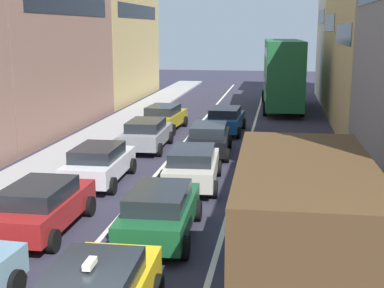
# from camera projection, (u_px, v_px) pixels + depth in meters

# --- Properties ---
(sidewalk_left) EXTENTS (2.60, 64.00, 0.14)m
(sidewalk_left) POSITION_uv_depth(u_px,v_px,m) (95.00, 137.00, 29.49)
(sidewalk_left) COLOR #A4A4A4
(sidewalk_left) RESTS_ON ground
(lane_stripe_left) EXTENTS (0.16, 60.00, 0.01)m
(lane_stripe_left) POSITION_uv_depth(u_px,v_px,m) (185.00, 141.00, 28.71)
(lane_stripe_left) COLOR silver
(lane_stripe_left) RESTS_ON ground
(lane_stripe_right) EXTENTS (0.16, 60.00, 0.01)m
(lane_stripe_right) POSITION_uv_depth(u_px,v_px,m) (249.00, 143.00, 28.17)
(lane_stripe_right) COLOR silver
(lane_stripe_right) RESTS_ON ground
(building_row_left) EXTENTS (7.20, 43.90, 13.48)m
(building_row_left) POSITION_uv_depth(u_px,v_px,m) (25.00, 22.00, 32.23)
(building_row_left) COLOR #936B5B
(building_row_left) RESTS_ON ground
(removalist_box_truck) EXTENTS (2.83, 7.75, 3.58)m
(removalist_box_truck) POSITION_uv_depth(u_px,v_px,m) (300.00, 230.00, 10.65)
(removalist_box_truck) COLOR #B7B29E
(removalist_box_truck) RESTS_ON ground
(sedan_centre_lane_second) EXTENTS (2.19, 4.37, 1.49)m
(sedan_centre_lane_second) POSITION_uv_depth(u_px,v_px,m) (160.00, 211.00, 15.33)
(sedan_centre_lane_second) COLOR #19592D
(sedan_centre_lane_second) RESTS_ON ground
(wagon_left_lane_second) EXTENTS (2.10, 4.32, 1.49)m
(wagon_left_lane_second) POSITION_uv_depth(u_px,v_px,m) (42.00, 206.00, 15.79)
(wagon_left_lane_second) COLOR #A51E1E
(wagon_left_lane_second) RESTS_ON ground
(hatchback_centre_lane_third) EXTENTS (2.29, 4.41, 1.49)m
(hatchback_centre_lane_third) POSITION_uv_depth(u_px,v_px,m) (192.00, 166.00, 20.39)
(hatchback_centre_lane_third) COLOR beige
(hatchback_centre_lane_third) RESTS_ON ground
(sedan_left_lane_third) EXTENTS (2.14, 4.34, 1.49)m
(sedan_left_lane_third) POSITION_uv_depth(u_px,v_px,m) (99.00, 163.00, 20.82)
(sedan_left_lane_third) COLOR silver
(sedan_left_lane_third) RESTS_ON ground
(coupe_centre_lane_fourth) EXTENTS (2.25, 4.39, 1.49)m
(coupe_centre_lane_fourth) POSITION_uv_depth(u_px,v_px,m) (209.00, 138.00, 25.46)
(coupe_centre_lane_fourth) COLOR black
(coupe_centre_lane_fourth) RESTS_ON ground
(sedan_left_lane_fourth) EXTENTS (2.14, 4.34, 1.49)m
(sedan_left_lane_fourth) POSITION_uv_depth(u_px,v_px,m) (147.00, 134.00, 26.61)
(sedan_left_lane_fourth) COLOR gray
(sedan_left_lane_fourth) RESTS_ON ground
(sedan_centre_lane_fifth) EXTENTS (2.16, 4.35, 1.49)m
(sedan_centre_lane_fifth) POSITION_uv_depth(u_px,v_px,m) (225.00, 119.00, 30.77)
(sedan_centre_lane_fifth) COLOR #194C8C
(sedan_centre_lane_fifth) RESTS_ON ground
(sedan_left_lane_fifth) EXTENTS (2.28, 4.40, 1.49)m
(sedan_left_lane_fifth) POSITION_uv_depth(u_px,v_px,m) (164.00, 117.00, 31.61)
(sedan_left_lane_fifth) COLOR #B29319
(sedan_left_lane_fifth) RESTS_ON ground
(sedan_right_lane_behind_truck) EXTENTS (2.10, 4.32, 1.49)m
(sedan_right_lane_behind_truck) POSITION_uv_depth(u_px,v_px,m) (277.00, 187.00, 17.66)
(sedan_right_lane_behind_truck) COLOR #759EB7
(sedan_right_lane_behind_truck) RESTS_ON ground
(bus_mid_queue_primary) EXTENTS (3.18, 10.61, 5.06)m
(bus_mid_queue_primary) POSITION_uv_depth(u_px,v_px,m) (282.00, 71.00, 39.38)
(bus_mid_queue_primary) COLOR #1E6033
(bus_mid_queue_primary) RESTS_ON ground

